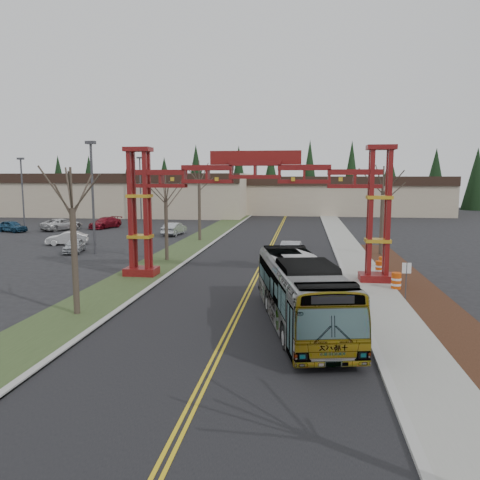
% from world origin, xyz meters
% --- Properties ---
extents(ground, '(200.00, 200.00, 0.00)m').
position_xyz_m(ground, '(0.00, 0.00, 0.00)').
color(ground, black).
rests_on(ground, ground).
extents(road, '(12.00, 110.00, 0.02)m').
position_xyz_m(road, '(0.00, 25.00, 0.01)').
color(road, black).
rests_on(road, ground).
extents(lane_line_left, '(0.12, 100.00, 0.01)m').
position_xyz_m(lane_line_left, '(-0.12, 25.00, 0.03)').
color(lane_line_left, gold).
rests_on(lane_line_left, road).
extents(lane_line_right, '(0.12, 100.00, 0.01)m').
position_xyz_m(lane_line_right, '(0.12, 25.00, 0.03)').
color(lane_line_right, gold).
rests_on(lane_line_right, road).
extents(curb_right, '(0.30, 110.00, 0.15)m').
position_xyz_m(curb_right, '(6.15, 25.00, 0.07)').
color(curb_right, '#A6A5A1').
rests_on(curb_right, ground).
extents(sidewalk_right, '(2.60, 110.00, 0.14)m').
position_xyz_m(sidewalk_right, '(7.60, 25.00, 0.08)').
color(sidewalk_right, gray).
rests_on(sidewalk_right, ground).
extents(landscape_strip, '(2.60, 50.00, 0.12)m').
position_xyz_m(landscape_strip, '(10.20, 10.00, 0.06)').
color(landscape_strip, '#311B10').
rests_on(landscape_strip, ground).
extents(grass_median, '(4.00, 110.00, 0.08)m').
position_xyz_m(grass_median, '(-8.00, 25.00, 0.04)').
color(grass_median, '#344522').
rests_on(grass_median, ground).
extents(curb_left, '(0.30, 110.00, 0.15)m').
position_xyz_m(curb_left, '(-6.15, 25.00, 0.07)').
color(curb_left, '#A6A5A1').
rests_on(curb_left, ground).
extents(gateway_arch, '(18.20, 1.60, 8.90)m').
position_xyz_m(gateway_arch, '(0.00, 18.00, 5.98)').
color(gateway_arch, '#5C0C0F').
rests_on(gateway_arch, ground).
extents(retail_building_west, '(46.00, 22.30, 7.50)m').
position_xyz_m(retail_building_west, '(-30.00, 71.96, 3.76)').
color(retail_building_west, tan).
rests_on(retail_building_west, ground).
extents(retail_building_east, '(38.00, 20.30, 7.00)m').
position_xyz_m(retail_building_east, '(10.00, 79.95, 3.51)').
color(retail_building_east, tan).
rests_on(retail_building_east, ground).
extents(conifer_treeline, '(116.10, 5.60, 13.00)m').
position_xyz_m(conifer_treeline, '(0.25, 92.00, 6.49)').
color(conifer_treeline, black).
rests_on(conifer_treeline, ground).
extents(transit_bus, '(4.98, 11.76, 3.19)m').
position_xyz_m(transit_bus, '(3.16, 8.36, 1.59)').
color(transit_bus, '#B1B4B9').
rests_on(transit_bus, ground).
extents(silver_sedan, '(1.96, 4.71, 1.51)m').
position_xyz_m(silver_sedan, '(2.15, 25.86, 0.76)').
color(silver_sedan, '#A5A8AD').
rests_on(silver_sedan, ground).
extents(parked_car_near_a, '(2.38, 4.02, 1.28)m').
position_xyz_m(parked_car_near_a, '(-17.63, 26.99, 0.64)').
color(parked_car_near_a, '#B7BABF').
rests_on(parked_car_near_a, ground).
extents(parked_car_near_b, '(4.34, 2.63, 1.35)m').
position_xyz_m(parked_car_near_b, '(-20.79, 31.62, 0.67)').
color(parked_car_near_b, white).
rests_on(parked_car_near_b, ground).
extents(parked_car_mid_a, '(3.53, 5.55, 1.50)m').
position_xyz_m(parked_car_mid_a, '(-23.51, 47.03, 0.75)').
color(parked_car_mid_a, maroon).
rests_on(parked_car_mid_a, ground).
extents(parked_car_mid_b, '(4.62, 3.02, 1.46)m').
position_xyz_m(parked_car_mid_b, '(-33.36, 41.27, 0.73)').
color(parked_car_mid_b, navy).
rests_on(parked_car_mid_b, ground).
extents(parked_car_far_a, '(2.00, 4.70, 1.51)m').
position_xyz_m(parked_car_far_a, '(-12.14, 40.99, 0.75)').
color(parked_car_far_a, '#AFB3B8').
rests_on(parked_car_far_a, ground).
extents(parked_car_far_b, '(4.52, 6.03, 1.52)m').
position_xyz_m(parked_car_far_b, '(-28.13, 44.08, 0.76)').
color(parked_car_far_b, silver).
rests_on(parked_car_far_b, ground).
extents(bare_tree_median_near, '(3.04, 3.04, 7.37)m').
position_xyz_m(bare_tree_median_near, '(-8.00, 8.54, 5.33)').
color(bare_tree_median_near, '#382D26').
rests_on(bare_tree_median_near, ground).
extents(bare_tree_median_mid, '(2.96, 2.96, 7.11)m').
position_xyz_m(bare_tree_median_mid, '(-8.00, 24.13, 5.12)').
color(bare_tree_median_mid, '#382D26').
rests_on(bare_tree_median_mid, ground).
extents(bare_tree_median_far, '(3.20, 3.20, 8.63)m').
position_xyz_m(bare_tree_median_far, '(-8.00, 36.48, 6.46)').
color(bare_tree_median_far, '#382D26').
rests_on(bare_tree_median_far, ground).
extents(bare_tree_right_far, '(3.22, 3.22, 7.83)m').
position_xyz_m(bare_tree_right_far, '(10.00, 29.20, 5.67)').
color(bare_tree_right_far, '#382D26').
rests_on(bare_tree_right_far, ground).
extents(light_pole_near, '(0.87, 0.43, 10.03)m').
position_xyz_m(light_pole_near, '(-15.42, 26.53, 5.80)').
color(light_pole_near, '#3F3F44').
rests_on(light_pole_near, ground).
extents(light_pole_mid, '(0.81, 0.40, 9.31)m').
position_xyz_m(light_pole_mid, '(-32.19, 42.18, 5.39)').
color(light_pole_mid, '#3F3F44').
rests_on(light_pole_mid, ground).
extents(light_pole_far, '(0.87, 0.44, 10.07)m').
position_xyz_m(light_pole_far, '(-22.70, 59.03, 5.82)').
color(light_pole_far, '#3F3F44').
rests_on(light_pole_far, ground).
extents(street_sign, '(0.50, 0.08, 2.17)m').
position_xyz_m(street_sign, '(8.94, 13.54, 1.56)').
color(street_sign, '#3F3F44').
rests_on(street_sign, ground).
extents(barrel_south, '(0.60, 0.60, 1.12)m').
position_xyz_m(barrel_south, '(8.88, 15.97, 0.56)').
color(barrel_south, '#D0480B').
rests_on(barrel_south, ground).
extents(barrel_mid, '(0.56, 0.56, 1.04)m').
position_xyz_m(barrel_mid, '(8.55, 20.38, 0.52)').
color(barrel_mid, '#D0480B').
rests_on(barrel_mid, ground).
extents(barrel_north, '(0.48, 0.48, 0.89)m').
position_xyz_m(barrel_north, '(9.15, 23.05, 0.45)').
color(barrel_north, '#D0480B').
rests_on(barrel_north, ground).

